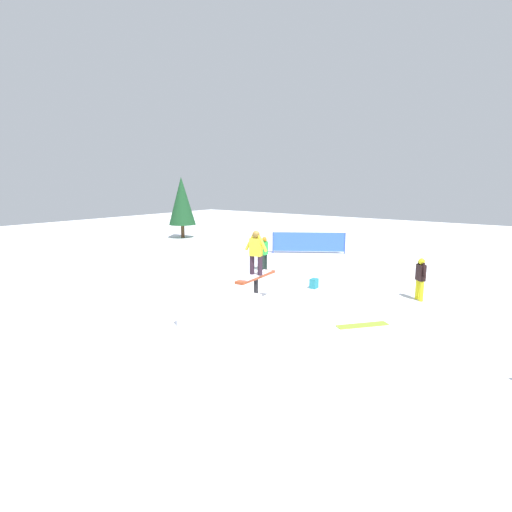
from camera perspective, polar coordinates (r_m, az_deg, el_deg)
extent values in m
plane|color=white|center=(12.30, 0.00, -6.88)|extent=(60.00, 60.00, 0.00)
cylinder|color=black|center=(12.19, 0.00, -5.04)|extent=(0.14, 0.14, 0.82)
cube|color=#A53F1E|center=(12.07, 0.00, -2.99)|extent=(1.90, 0.45, 0.08)
cube|color=white|center=(10.78, -5.07, -7.67)|extent=(1.93, 1.66, 0.65)
cube|color=white|center=(12.06, 0.00, -2.73)|extent=(1.53, 0.46, 0.03)
cylinder|color=#301F2C|center=(11.93, 0.57, -1.40)|extent=(0.15, 0.15, 0.57)
cylinder|color=#301F2C|center=(12.06, -0.57, -1.26)|extent=(0.15, 0.15, 0.57)
cube|color=yellow|center=(11.89, 0.00, 1.28)|extent=(0.26, 0.38, 0.53)
cylinder|color=yellow|center=(11.77, 0.93, 1.77)|extent=(0.13, 0.33, 0.49)
cylinder|color=yellow|center=(11.98, -0.92, 1.93)|extent=(0.13, 0.33, 0.49)
sphere|color=brown|center=(11.84, 0.00, 3.09)|extent=(0.23, 0.23, 0.23)
cylinder|color=black|center=(16.67, 1.01, -1.02)|extent=(0.14, 0.14, 0.68)
cylinder|color=black|center=(16.90, 1.38, -0.86)|extent=(0.14, 0.14, 0.68)
cube|color=green|center=(16.67, 1.20, 1.11)|extent=(0.36, 0.26, 0.54)
cylinder|color=green|center=(16.47, 0.90, 1.42)|extent=(0.22, 0.12, 0.48)
cylinder|color=green|center=(16.84, 1.50, 1.62)|extent=(0.22, 0.12, 0.48)
sphere|color=orange|center=(16.61, 1.21, 2.39)|extent=(0.21, 0.21, 0.21)
cylinder|color=yellow|center=(13.53, 22.56, -4.69)|extent=(0.13, 0.13, 0.64)
cylinder|color=yellow|center=(13.73, 22.07, -4.43)|extent=(0.13, 0.13, 0.64)
cube|color=black|center=(13.50, 22.48, -2.20)|extent=(0.36, 0.35, 0.51)
cylinder|color=black|center=(13.31, 22.92, -1.90)|extent=(0.20, 0.19, 0.46)
cylinder|color=black|center=(13.64, 22.12, -1.55)|extent=(0.20, 0.19, 0.46)
sphere|color=yellow|center=(13.43, 22.59, -0.72)|extent=(0.20, 0.20, 0.20)
cube|color=#94CF30|center=(10.90, 14.96, -9.53)|extent=(1.25, 1.10, 0.02)
cube|color=teal|center=(14.19, 8.28, -3.90)|extent=(0.31, 0.23, 0.34)
cylinder|color=blue|center=(21.13, 12.57, 1.78)|extent=(0.06, 0.06, 1.10)
cylinder|color=blue|center=(20.90, 2.44, 1.94)|extent=(0.06, 0.06, 1.10)
cube|color=blue|center=(20.92, 7.54, 2.02)|extent=(2.02, 3.13, 0.99)
cylinder|color=#4C331E|center=(27.03, -10.42, 3.51)|extent=(0.24, 0.24, 0.88)
cone|color=#194723|center=(26.87, -10.56, 7.74)|extent=(1.76, 1.76, 3.12)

